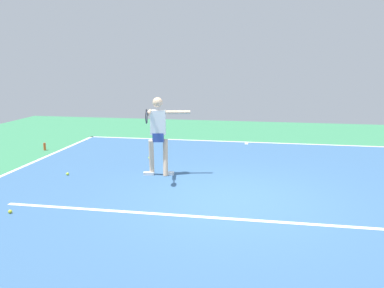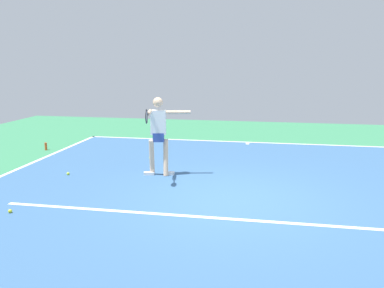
# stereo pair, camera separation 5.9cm
# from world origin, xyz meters

# --- Properties ---
(ground_plane) EXTENTS (20.46, 20.46, 0.00)m
(ground_plane) POSITION_xyz_m (0.00, 0.00, 0.00)
(ground_plane) COLOR #388456
(court_surface) EXTENTS (10.67, 11.35, 0.00)m
(court_surface) POSITION_xyz_m (0.00, 0.00, 0.00)
(court_surface) COLOR #38608E
(court_surface) RESTS_ON ground_plane
(court_line_baseline_near) EXTENTS (10.67, 0.10, 0.01)m
(court_line_baseline_near) POSITION_xyz_m (0.00, -5.62, 0.00)
(court_line_baseline_near) COLOR white
(court_line_baseline_near) RESTS_ON ground_plane
(court_line_service) EXTENTS (8.01, 0.10, 0.01)m
(court_line_service) POSITION_xyz_m (0.00, 0.92, 0.00)
(court_line_service) COLOR white
(court_line_service) RESTS_ON ground_plane
(court_line_centre_mark) EXTENTS (0.10, 0.30, 0.01)m
(court_line_centre_mark) POSITION_xyz_m (0.00, -5.42, 0.00)
(court_line_centre_mark) COLOR white
(court_line_centre_mark) RESTS_ON ground_plane
(tennis_player) EXTENTS (1.07, 1.25, 1.78)m
(tennis_player) POSITION_xyz_m (1.79, -1.39, 1.03)
(tennis_player) COLOR beige
(tennis_player) RESTS_ON ground_plane
(tennis_ball_near_service_line) EXTENTS (0.07, 0.07, 0.07)m
(tennis_ball_near_service_line) POSITION_xyz_m (3.69, 1.35, 0.03)
(tennis_ball_near_service_line) COLOR yellow
(tennis_ball_near_service_line) RESTS_ON ground_plane
(tennis_ball_centre_court) EXTENTS (0.07, 0.07, 0.07)m
(tennis_ball_centre_court) POSITION_xyz_m (2.44, -2.89, 0.03)
(tennis_ball_centre_court) COLOR #CCE033
(tennis_ball_centre_court) RESTS_ON ground_plane
(tennis_ball_far_corner) EXTENTS (0.07, 0.07, 0.07)m
(tennis_ball_far_corner) POSITION_xyz_m (3.84, -1.02, 0.03)
(tennis_ball_far_corner) COLOR #C6E53D
(tennis_ball_far_corner) RESTS_ON ground_plane
(water_bottle) EXTENTS (0.07, 0.07, 0.22)m
(water_bottle) POSITION_xyz_m (5.75, -3.36, 0.11)
(water_bottle) COLOR #D84C1E
(water_bottle) RESTS_ON ground_plane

